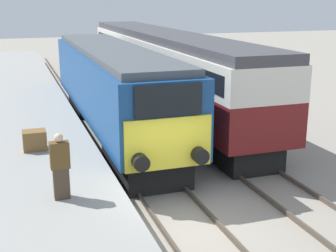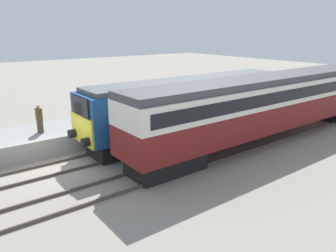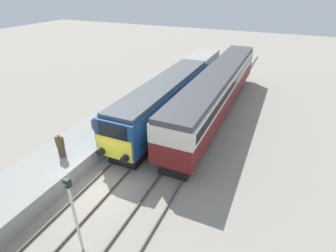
{
  "view_description": "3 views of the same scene",
  "coord_description": "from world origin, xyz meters",
  "px_view_note": "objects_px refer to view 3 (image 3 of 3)",
  "views": [
    {
      "loc": [
        -3.92,
        -9.9,
        5.56
      ],
      "look_at": [
        0.0,
        1.64,
        2.21
      ],
      "focal_mm": 50.0,
      "sensor_mm": 36.0,
      "label": 1
    },
    {
      "loc": [
        14.88,
        -4.35,
        6.47
      ],
      "look_at": [
        1.7,
        5.64,
        1.6
      ],
      "focal_mm": 35.0,
      "sensor_mm": 36.0,
      "label": 2
    },
    {
      "loc": [
        8.24,
        -8.94,
        10.35
      ],
      "look_at": [
        1.7,
        5.64,
        1.6
      ],
      "focal_mm": 28.0,
      "sensor_mm": 36.0,
      "label": 3
    }
  ],
  "objects_px": {
    "luggage_crate": "(97,123)",
    "signal_post": "(74,211)",
    "passenger_carriage": "(218,87)",
    "person_on_platform": "(60,145)",
    "locomotive": "(165,100)"
  },
  "relations": [
    {
      "from": "passenger_carriage",
      "to": "luggage_crate",
      "type": "relative_size",
      "value": 29.67
    },
    {
      "from": "locomotive",
      "to": "person_on_platform",
      "type": "distance_m",
      "value": 8.89
    },
    {
      "from": "locomotive",
      "to": "passenger_carriage",
      "type": "relative_size",
      "value": 0.71
    },
    {
      "from": "locomotive",
      "to": "passenger_carriage",
      "type": "bearing_deg",
      "value": 46.99
    },
    {
      "from": "person_on_platform",
      "to": "signal_post",
      "type": "bearing_deg",
      "value": -40.51
    },
    {
      "from": "passenger_carriage",
      "to": "signal_post",
      "type": "relative_size",
      "value": 5.24
    },
    {
      "from": "passenger_carriage",
      "to": "person_on_platform",
      "type": "height_order",
      "value": "passenger_carriage"
    },
    {
      "from": "passenger_carriage",
      "to": "luggage_crate",
      "type": "bearing_deg",
      "value": -130.06
    },
    {
      "from": "luggage_crate",
      "to": "signal_post",
      "type": "bearing_deg",
      "value": -57.37
    },
    {
      "from": "person_on_platform",
      "to": "luggage_crate",
      "type": "distance_m",
      "value": 3.97
    },
    {
      "from": "luggage_crate",
      "to": "person_on_platform",
      "type": "bearing_deg",
      "value": -84.53
    },
    {
      "from": "locomotive",
      "to": "signal_post",
      "type": "height_order",
      "value": "signal_post"
    },
    {
      "from": "signal_post",
      "to": "passenger_carriage",
      "type": "bearing_deg",
      "value": 83.95
    },
    {
      "from": "locomotive",
      "to": "luggage_crate",
      "type": "xyz_separation_m",
      "value": [
        -3.39,
        -4.43,
        -0.71
      ]
    },
    {
      "from": "locomotive",
      "to": "signal_post",
      "type": "bearing_deg",
      "value": -82.19
    }
  ]
}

